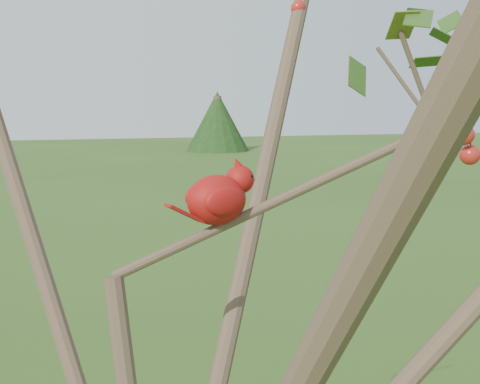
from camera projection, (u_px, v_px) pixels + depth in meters
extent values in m
sphere|color=#AD2118|center=(470.00, 155.00, 1.17)|extent=(0.04, 0.04, 0.04)
sphere|color=#AD2118|center=(464.00, 135.00, 1.15)|extent=(0.04, 0.04, 0.04)
sphere|color=#AD2118|center=(439.00, 166.00, 1.19)|extent=(0.04, 0.04, 0.04)
sphere|color=#AD2118|center=(298.00, 8.00, 1.58)|extent=(0.04, 0.04, 0.04)
ellipsoid|color=#A5150E|center=(217.00, 200.00, 1.06)|extent=(0.13, 0.11, 0.09)
sphere|color=#A5150E|center=(240.00, 180.00, 1.08)|extent=(0.06, 0.06, 0.05)
cone|color=#A5150E|center=(238.00, 165.00, 1.07)|extent=(0.04, 0.04, 0.04)
cone|color=#D85914|center=(252.00, 180.00, 1.09)|extent=(0.03, 0.02, 0.02)
ellipsoid|color=black|center=(248.00, 181.00, 1.09)|extent=(0.02, 0.03, 0.02)
cube|color=#A5150E|center=(185.00, 213.00, 1.02)|extent=(0.07, 0.04, 0.04)
ellipsoid|color=#A5150E|center=(204.00, 196.00, 1.08)|extent=(0.08, 0.05, 0.05)
ellipsoid|color=#A5150E|center=(225.00, 201.00, 1.03)|extent=(0.08, 0.05, 0.05)
cylinder|color=#463425|center=(217.00, 124.00, 29.37)|extent=(0.40, 0.40, 2.67)
cone|color=black|center=(217.00, 121.00, 29.36)|extent=(3.11, 3.11, 2.89)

